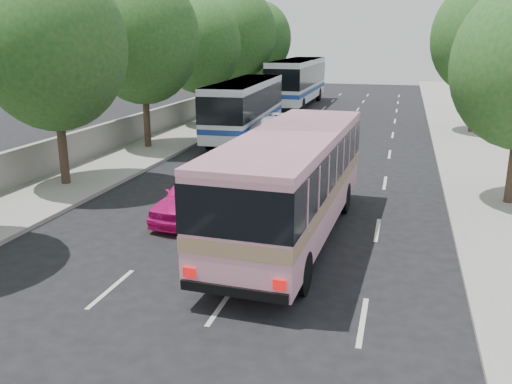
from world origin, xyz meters
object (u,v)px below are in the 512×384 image
(white_pickup, at_px, (270,136))
(tour_coach_rear, at_px, (298,78))
(pink_bus, at_px, (292,174))
(pink_taxi, at_px, (197,195))
(tour_coach_front, at_px, (246,104))

(white_pickup, bearing_deg, tour_coach_rear, 100.44)
(pink_bus, bearing_deg, white_pickup, 108.95)
(tour_coach_rear, bearing_deg, pink_bus, -79.44)
(pink_taxi, bearing_deg, pink_bus, -16.43)
(pink_bus, relative_size, tour_coach_rear, 0.77)
(pink_bus, height_order, tour_coach_front, tour_coach_front)
(white_pickup, height_order, tour_coach_front, tour_coach_front)
(pink_bus, xyz_separation_m, tour_coach_front, (-6.18, 16.27, 0.02))
(tour_coach_rear, bearing_deg, tour_coach_front, -90.12)
(pink_taxi, height_order, tour_coach_rear, tour_coach_rear)
(pink_bus, height_order, pink_taxi, pink_bus)
(pink_taxi, relative_size, tour_coach_rear, 0.34)
(tour_coach_front, bearing_deg, white_pickup, -59.87)
(white_pickup, bearing_deg, pink_bus, -70.03)
(pink_taxi, xyz_separation_m, white_pickup, (-0.17, 11.17, 0.11))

